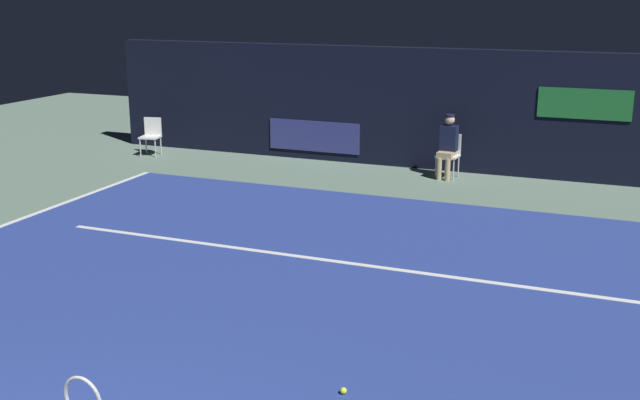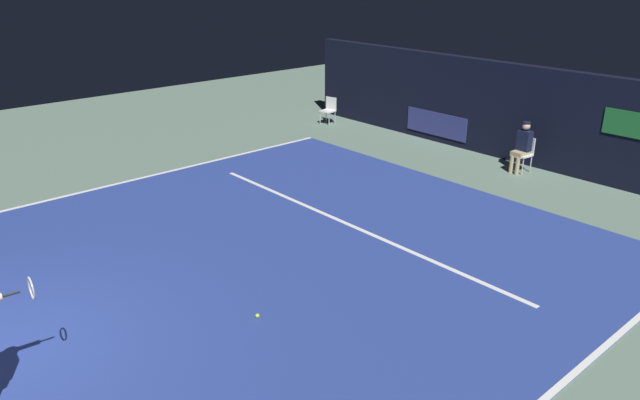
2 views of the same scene
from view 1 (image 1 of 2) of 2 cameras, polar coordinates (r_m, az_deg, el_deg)
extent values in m
plane|color=slate|center=(9.49, -4.48, -8.27)|extent=(31.93, 31.93, 0.00)
cube|color=navy|center=(9.49, -4.48, -8.24)|extent=(11.12, 11.51, 0.01)
cube|color=white|center=(11.20, 0.09, -4.41)|extent=(8.68, 0.10, 0.01)
cube|color=black|center=(16.92, 8.34, 6.65)|extent=(15.48, 0.30, 2.60)
cube|color=navy|center=(17.72, -0.44, 4.74)|extent=(2.20, 0.04, 0.70)
cube|color=#1E6B2D|center=(16.28, 18.95, 6.72)|extent=(1.80, 0.04, 0.60)
torus|color=#B2B2B7|center=(5.12, -17.11, -13.85)|extent=(0.30, 0.05, 0.30)
cube|color=white|center=(16.23, 9.41, 3.23)|extent=(0.47, 0.44, 0.04)
cube|color=white|center=(16.37, 9.66, 4.14)|extent=(0.42, 0.07, 0.42)
cylinder|color=#B2B2B7|center=(16.17, 8.56, 2.39)|extent=(0.03, 0.03, 0.46)
cylinder|color=#B2B2B7|center=(16.06, 9.82, 2.24)|extent=(0.03, 0.03, 0.46)
cylinder|color=#B2B2B7|center=(16.49, 8.94, 2.62)|extent=(0.03, 0.03, 0.46)
cylinder|color=#B2B2B7|center=(16.38, 10.18, 2.48)|extent=(0.03, 0.03, 0.46)
cube|color=tan|center=(16.14, 9.33, 3.31)|extent=(0.35, 0.43, 0.14)
cylinder|color=tan|center=(16.06, 8.79, 2.29)|extent=(0.11, 0.11, 0.46)
cylinder|color=tan|center=(16.01, 9.40, 2.22)|extent=(0.11, 0.11, 0.46)
cube|color=#141933|center=(16.19, 9.51, 4.53)|extent=(0.36, 0.25, 0.52)
sphere|color=#DBAD89|center=(16.13, 9.57, 5.86)|extent=(0.20, 0.20, 0.20)
cylinder|color=#141933|center=(16.11, 9.58, 6.17)|extent=(0.19, 0.19, 0.04)
cube|color=white|center=(18.62, -12.44, 4.55)|extent=(0.51, 0.48, 0.04)
cube|color=white|center=(18.77, -12.24, 5.35)|extent=(0.42, 0.11, 0.42)
cylinder|color=#B2B2B7|center=(18.59, -13.13, 3.80)|extent=(0.03, 0.03, 0.44)
cylinder|color=#B2B2B7|center=(18.44, -12.07, 3.77)|extent=(0.03, 0.03, 0.44)
cylinder|color=#B2B2B7|center=(18.89, -12.72, 4.00)|extent=(0.03, 0.03, 0.44)
cylinder|color=#B2B2B7|center=(18.75, -11.67, 3.98)|extent=(0.03, 0.03, 0.44)
sphere|color=#CCE033|center=(7.67, 1.74, -13.90)|extent=(0.07, 0.07, 0.07)
camera|label=2|loc=(4.80, 93.62, 15.48)|focal=33.76mm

